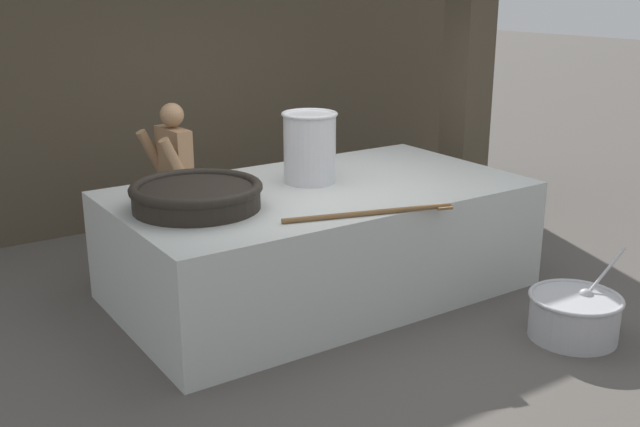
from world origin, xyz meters
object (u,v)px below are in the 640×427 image
Objects in this scene: giant_wok_near at (196,195)px; stock_pot at (310,146)px; cook at (175,181)px; prep_bowl_vegetables at (574,314)px.

stock_pot is (1.18, 0.20, 0.21)m from giant_wok_near.
cook reaches higher than giant_wok_near.
stock_pot reaches higher than prep_bowl_vegetables.
stock_pot is 1.41m from cook.
prep_bowl_vegetables is at bearing -39.56° from giant_wok_near.
cook is 1.72× the size of prep_bowl_vegetables.
stock_pot is 0.39× the size of cook.
prep_bowl_vegetables is at bearing -62.23° from stock_pot.
cook reaches higher than stock_pot.
giant_wok_near is 1.31m from cook.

